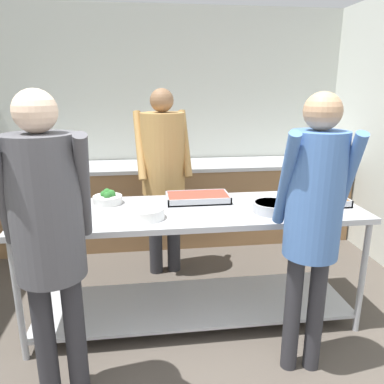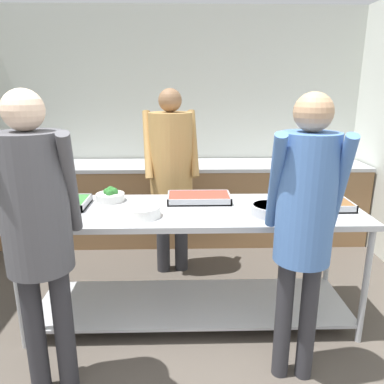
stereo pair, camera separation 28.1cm
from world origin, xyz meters
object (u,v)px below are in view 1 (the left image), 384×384
Objects in this scene: serving_tray_vegetables at (318,200)px; water_bottle at (1,158)px; serving_tray_roast at (198,198)px; sauce_pan at (272,207)px; guest_serving_left at (48,224)px; cook_behind_counter at (163,164)px; plate_stack at (145,213)px; guest_serving_right at (314,208)px; serving_tray_greens at (58,208)px; broccoli_bowl at (108,198)px.

water_bottle reaches higher than serving_tray_vegetables.
serving_tray_vegetables is at bearing -10.36° from serving_tray_roast.
serving_tray_roast is 1.19× the size of sauce_pan.
sauce_pan is at bearing 22.36° from guest_serving_left.
guest_serving_left is at bearing -157.64° from sauce_pan.
guest_serving_left is at bearing -113.90° from cook_behind_counter.
plate_stack is at bearing -50.09° from water_bottle.
guest_serving_right is at bearing -42.74° from water_bottle.
water_bottle is (-1.72, 0.87, -0.06)m from cook_behind_counter.
serving_tray_vegetables is (0.92, -0.17, 0.00)m from serving_tray_roast.
water_bottle is (-0.92, 1.60, 0.09)m from serving_tray_greens.
guest_serving_left reaches higher than serving_tray_vegetables.
guest_serving_left is (-1.82, -0.74, 0.17)m from serving_tray_vegetables.
serving_tray_roast is 0.59m from sauce_pan.
plate_stack is at bearing -100.67° from cook_behind_counter.
broccoli_bowl is 0.82× the size of plate_stack.
serving_tray_greens is 0.99× the size of serving_tray_vegetables.
guest_serving_right is at bearing 3.08° from guest_serving_left.
guest_serving_left is at bearing -176.92° from guest_serving_right.
serving_tray_roast is at bearing 5.95° from serving_tray_greens.
serving_tray_roast is at bearing 169.64° from serving_tray_vegetables.
plate_stack is at bearing -140.12° from serving_tray_roast.
sauce_pan is 0.46m from serving_tray_vegetables.
serving_tray_roast is 0.93m from serving_tray_vegetables.
plate_stack is 1.09m from guest_serving_right.
sauce_pan is (1.18, -0.36, -0.00)m from broccoli_bowl.
guest_serving_left reaches higher than serving_tray_roast.
broccoli_bowl reaches higher than serving_tray_vegetables.
guest_serving_right is (0.07, -0.49, 0.15)m from sauce_pan.
guest_serving_right is 3.41m from water_bottle.
broccoli_bowl is 0.69m from serving_tray_roast.
sauce_pan reaches higher than serving_tray_roast.
serving_tray_roast is (0.41, 0.35, -0.01)m from plate_stack.
sauce_pan is 1.05× the size of serving_tray_vegetables.
broccoli_bowl is 0.54× the size of sauce_pan.
plate_stack is 0.15× the size of guest_serving_left.
broccoli_bowl reaches higher than sauce_pan.
serving_tray_greens and serving_tray_roast have the same top height.
guest_serving_left is (-0.21, -0.93, 0.15)m from broccoli_bowl.
guest_serving_right is at bearing -55.98° from serving_tray_roast.
cook_behind_counter is 7.84× the size of water_bottle.
plate_stack is 0.15× the size of guest_serving_right.
sauce_pan is 3.04m from water_bottle.
guest_serving_right is at bearing -26.32° from plate_stack.
guest_serving_right reaches higher than serving_tray_roast.
serving_tray_greens is 1.04m from serving_tray_roast.
serving_tray_roast is (1.03, 0.11, 0.00)m from serving_tray_greens.
sauce_pan is at bearing -17.04° from broccoli_bowl.
serving_tray_greens is 0.66m from plate_stack.
serving_tray_greens and serving_tray_vegetables have the same top height.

